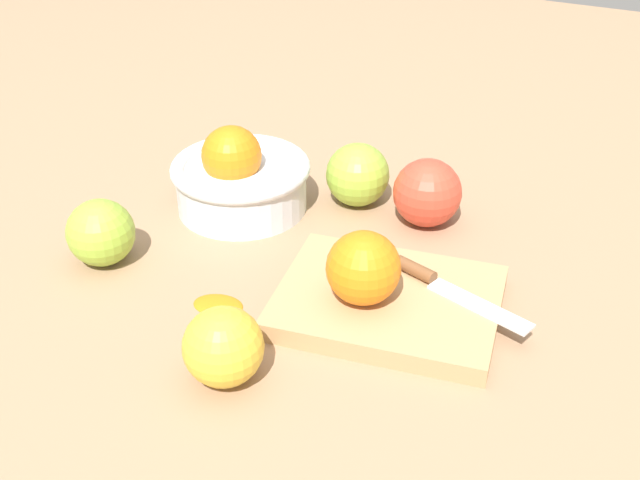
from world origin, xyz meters
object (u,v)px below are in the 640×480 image
Objects in this scene: apple_front_left_2 at (101,233)px; knife at (442,285)px; orange_on_board at (363,268)px; cutting_board at (387,303)px; apple_back_right at (427,193)px; apple_front_left at (223,347)px; apple_back_left at (358,175)px; bowl at (240,178)px.

knife is at bearing 13.55° from apple_front_left_2.
orange_on_board is 0.47× the size of knife.
apple_back_right is at bearing 97.64° from cutting_board.
apple_back_right is (-0.07, 0.15, 0.01)m from knife.
knife is 0.23m from apple_front_left.
orange_on_board is at bearing -88.76° from apple_back_right.
apple_back_left is (-0.16, 0.15, 0.01)m from knife.
apple_back_right is 1.11× the size of apple_front_left.
orange_on_board is at bearing 6.92° from apple_front_left_2.
apple_front_left is at bearing -61.59° from bowl.
apple_back_right reaches higher than knife.
apple_back_left is at bearing 31.14° from bowl.
cutting_board is at bearing -143.54° from knife.
cutting_board is 0.22m from apple_back_left.
bowl is 0.22m from apple_back_right.
bowl is 2.31× the size of apple_front_left.
apple_front_left is 0.98× the size of apple_front_left_2.
bowl reaches higher than apple_back_right.
bowl is at bearing 66.35° from apple_front_left_2.
orange_on_board is 0.20m from apple_back_right.
knife is (0.06, 0.05, -0.03)m from orange_on_board.
cutting_board is 1.41× the size of knife.
apple_back_left is at bearing 50.98° from apple_front_left_2.
knife is 0.16m from apple_back_right.
apple_front_left is (-0.07, -0.14, -0.02)m from orange_on_board.
apple_front_left is (-0.09, -0.15, 0.03)m from cutting_board.
apple_front_left_2 is at bearing -129.02° from apple_back_left.
apple_front_left_2 is (-0.31, -0.05, 0.03)m from cutting_board.
apple_back_left is 0.31m from apple_front_left_2.
cutting_board is at bearing 59.08° from apple_front_left.
cutting_board is at bearing -58.31° from apple_back_left.
bowl is 0.25m from orange_on_board.
apple_back_right is (-0.00, 0.20, -0.02)m from orange_on_board.
bowl is 0.14m from apple_back_left.
apple_back_left is (0.12, 0.07, -0.00)m from bowl.
apple_back_right is at bearing 115.03° from knife.
apple_front_left is at bearing -86.08° from apple_back_left.
knife reaches higher than cutting_board.
apple_front_left is at bearing -126.18° from knife.
knife is 2.10× the size of apple_front_left_2.
apple_front_left_2 is (-0.29, -0.04, -0.02)m from orange_on_board.
orange_on_board reaches higher than apple_back_right.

